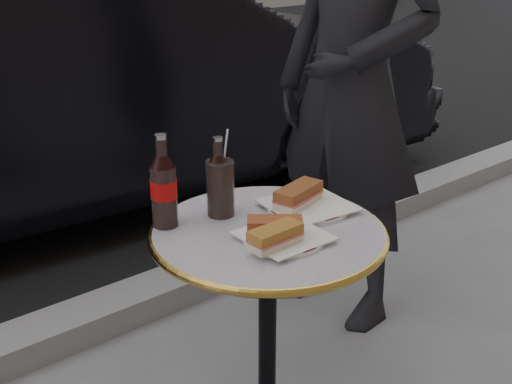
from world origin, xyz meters
TOP-DOWN VIEW (x-y plane):
  - curb at (0.00, 0.90)m, footprint 40.00×0.20m
  - bistro_table at (0.00, 0.00)m, footprint 0.62×0.62m
  - plate_left at (-0.01, -0.08)m, footprint 0.24×0.24m
  - plate_right at (0.17, 0.03)m, footprint 0.29×0.29m
  - sandwich_left_a at (-0.07, -0.10)m, footprint 0.14×0.07m
  - sandwich_left_b at (-0.04, -0.07)m, footprint 0.15×0.14m
  - sandwich_right at (0.14, 0.04)m, footprint 0.17×0.11m
  - cola_bottle_left at (-0.19, 0.19)m, footprint 0.07×0.07m
  - cola_bottle_right at (-0.04, 0.15)m, footprint 0.07×0.07m
  - cola_glass at (-0.04, 0.15)m, footprint 0.09×0.09m
  - parked_car at (0.48, 2.14)m, footprint 1.81×4.37m
  - pedestrian at (0.76, 0.42)m, footprint 0.48×0.70m

SIDE VIEW (x-z plane):
  - curb at x=0.00m, z-range -0.01..0.11m
  - bistro_table at x=0.00m, z-range 0.00..0.73m
  - parked_car at x=0.48m, z-range 0.00..1.40m
  - plate_left at x=-0.01m, z-range 0.73..0.74m
  - plate_right at x=0.17m, z-range 0.73..0.74m
  - sandwich_left_b at x=-0.04m, z-range 0.74..0.79m
  - sandwich_left_a at x=-0.07m, z-range 0.74..0.79m
  - sandwich_right at x=0.14m, z-range 0.74..0.80m
  - cola_glass at x=-0.04m, z-range 0.73..0.89m
  - cola_bottle_right at x=-0.04m, z-range 0.73..0.95m
  - cola_bottle_left at x=-0.19m, z-range 0.73..0.98m
  - pedestrian at x=0.76m, z-range 0.00..1.83m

